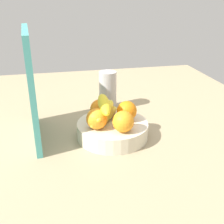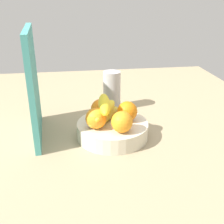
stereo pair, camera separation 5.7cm
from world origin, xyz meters
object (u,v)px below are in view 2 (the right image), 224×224
(orange_front_right, at_px, (127,111))
(banana_bunch, at_px, (105,110))
(thermos_tumbler, at_px, (112,90))
(orange_back_left, at_px, (96,118))
(orange_center, at_px, (101,109))
(orange_front_left, at_px, (122,122))
(cutting_board, at_px, (33,85))
(fruit_bowl, at_px, (112,130))

(orange_front_right, bearing_deg, banana_bunch, 88.93)
(thermos_tumbler, bearing_deg, banana_bunch, 166.05)
(orange_back_left, bearing_deg, orange_center, -17.42)
(orange_front_left, height_order, thermos_tumbler, thermos_tumbler)
(orange_front_right, height_order, cutting_board, cutting_board)
(orange_center, distance_m, banana_bunch, 0.03)
(banana_bunch, bearing_deg, orange_back_left, 141.45)
(banana_bunch, xyz_separation_m, thermos_tumbler, (0.24, -0.06, -0.02))
(cutting_board, bearing_deg, orange_front_right, -102.49)
(orange_front_right, height_order, orange_back_left, same)
(fruit_bowl, distance_m, banana_bunch, 0.07)
(fruit_bowl, height_order, banana_bunch, banana_bunch)
(orange_back_left, relative_size, thermos_tumbler, 0.43)
(banana_bunch, bearing_deg, thermos_tumbler, -13.95)
(orange_center, relative_size, banana_bunch, 0.39)
(cutting_board, bearing_deg, orange_back_left, -117.60)
(orange_center, bearing_deg, orange_back_left, 162.58)
(orange_front_left, bearing_deg, banana_bunch, 29.01)
(orange_center, height_order, cutting_board, cutting_board)
(orange_center, distance_m, cutting_board, 0.24)
(fruit_bowl, distance_m, orange_front_right, 0.08)
(orange_front_left, bearing_deg, cutting_board, 65.80)
(orange_front_right, distance_m, orange_back_left, 0.12)
(orange_front_right, distance_m, orange_center, 0.09)
(orange_front_right, bearing_deg, cutting_board, 81.83)
(cutting_board, xyz_separation_m, thermos_tumbler, (0.19, -0.29, -0.10))
(thermos_tumbler, bearing_deg, orange_front_right, -175.57)
(orange_center, bearing_deg, fruit_bowl, -144.26)
(cutting_board, distance_m, thermos_tumbler, 0.36)
(orange_center, xyz_separation_m, orange_back_left, (-0.07, 0.02, 0.00))
(orange_center, distance_m, thermos_tumbler, 0.21)
(fruit_bowl, xyz_separation_m, orange_front_right, (0.01, -0.05, 0.06))
(banana_bunch, height_order, cutting_board, cutting_board)
(orange_front_left, bearing_deg, thermos_tumbler, -2.59)
(orange_center, xyz_separation_m, cutting_board, (0.01, 0.22, 0.09))
(orange_front_left, distance_m, thermos_tumbler, 0.32)
(orange_front_left, bearing_deg, orange_back_left, 63.54)
(fruit_bowl, distance_m, orange_center, 0.08)
(orange_center, distance_m, orange_back_left, 0.08)
(fruit_bowl, bearing_deg, cutting_board, 77.59)
(orange_front_left, bearing_deg, orange_center, 25.68)
(orange_front_left, relative_size, orange_front_right, 1.00)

